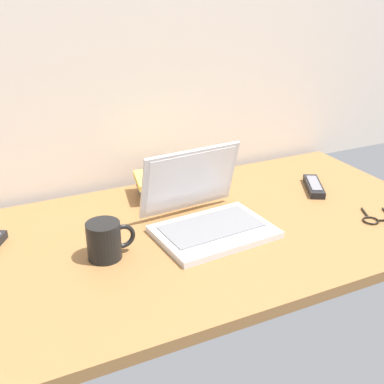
% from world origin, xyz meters
% --- Properties ---
extents(desk, '(1.60, 0.76, 0.03)m').
position_xyz_m(desk, '(0.00, 0.00, 0.01)').
color(desk, olive).
rests_on(desk, ground).
extents(laptop, '(0.33, 0.30, 0.21)m').
position_xyz_m(laptop, '(0.09, 0.00, 0.08)').
color(laptop, silver).
rests_on(laptop, desk).
extents(coffee_mug, '(0.12, 0.09, 0.10)m').
position_xyz_m(coffee_mug, '(-0.21, -0.03, 0.08)').
color(coffee_mug, black).
rests_on(coffee_mug, desk).
extents(remote_control_far, '(0.12, 0.16, 0.02)m').
position_xyz_m(remote_control_far, '(0.53, 0.08, 0.04)').
color(remote_control_far, black).
rests_on(remote_control_far, desk).
extents(eyeglasses, '(0.13, 0.13, 0.01)m').
position_xyz_m(eyeglasses, '(0.57, -0.18, 0.03)').
color(eyeglasses, black).
rests_on(eyeglasses, desk).
extents(book_stack, '(0.22, 0.17, 0.07)m').
position_xyz_m(book_stack, '(0.08, 0.25, 0.07)').
color(book_stack, '#595960').
rests_on(book_stack, desk).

